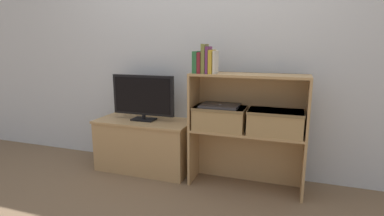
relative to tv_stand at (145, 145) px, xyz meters
name	(u,v)px	position (x,y,z in m)	size (l,w,h in m)	color
ground_plane	(187,185)	(0.51, -0.21, -0.25)	(16.00, 16.00, 0.00)	brown
wall_back	(203,47)	(0.51, 0.24, 0.95)	(10.00, 0.05, 2.40)	silver
tv_stand	(145,145)	(0.00, 0.00, 0.00)	(0.93, 0.44, 0.50)	tan
tv	(143,96)	(0.00, 0.00, 0.48)	(0.63, 0.14, 0.44)	black
bookshelf_lower_tier	(247,150)	(1.00, 0.00, 0.06)	(0.96, 0.30, 0.50)	tan
bookshelf_upper_tier	(249,94)	(1.00, 0.00, 0.56)	(0.96, 0.30, 0.48)	tan
book_forest	(197,62)	(0.57, -0.11, 0.82)	(0.04, 0.13, 0.18)	#286638
book_maroon	(201,63)	(0.61, -0.11, 0.82)	(0.03, 0.14, 0.17)	maroon
book_olive	(205,59)	(0.64, -0.11, 0.85)	(0.03, 0.12, 0.24)	olive
book_plum	(209,60)	(0.67, -0.11, 0.84)	(0.02, 0.14, 0.22)	#6B2D66
book_mustard	(212,62)	(0.70, -0.11, 0.83)	(0.03, 0.15, 0.19)	gold
book_ivory	(215,62)	(0.73, -0.11, 0.83)	(0.02, 0.14, 0.19)	silver
storage_basket_left	(220,117)	(0.77, -0.08, 0.36)	(0.44, 0.26, 0.20)	tan
storage_basket_right	(275,121)	(1.23, -0.08, 0.36)	(0.44, 0.26, 0.20)	tan
laptop	(220,106)	(0.77, -0.08, 0.46)	(0.32, 0.24, 0.02)	#2D2D33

